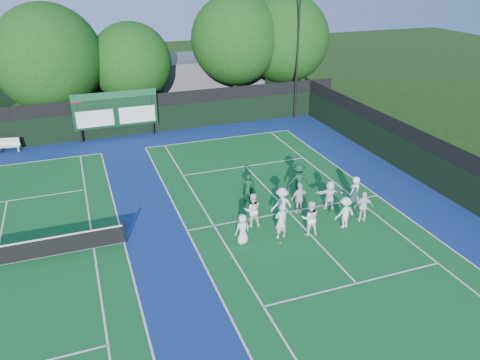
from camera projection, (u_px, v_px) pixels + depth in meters
name	position (u px, v px, depth m)	size (l,w,h in m)	color
ground	(297.00, 221.00, 23.66)	(120.00, 120.00, 0.00)	#18320D
court_apron	(177.00, 233.00, 22.64)	(34.00, 32.00, 0.01)	navy
near_court	(289.00, 212.00, 24.50)	(11.05, 23.85, 0.01)	#125724
back_fence	(130.00, 118.00, 34.83)	(34.00, 0.08, 3.00)	black
divider_fence_right	(432.00, 165.00, 26.73)	(0.08, 32.00, 3.00)	black
scoreboard	(115.00, 110.00, 33.81)	(6.00, 0.21, 3.55)	black
clubhouse	(161.00, 81.00, 42.60)	(18.00, 6.00, 4.00)	#5A5A5F
light_pole_right	(298.00, 40.00, 36.67)	(1.20, 0.30, 10.12)	black
bench	(8.00, 145.00, 32.02)	(1.60, 0.67, 0.98)	silver
tree_b	(51.00, 61.00, 34.70)	(7.98, 7.98, 9.40)	black
tree_c	(133.00, 65.00, 36.86)	(6.29, 6.29, 7.84)	black
tree_d	(237.00, 42.00, 39.01)	(7.40, 7.40, 9.72)	black
tree_e	(286.00, 41.00, 40.50)	(7.52, 7.52, 9.61)	black
tennis_ball_0	(280.00, 243.00, 21.76)	(0.07, 0.07, 0.07)	#D7EA1B
tennis_ball_1	(283.00, 192.00, 26.56)	(0.07, 0.07, 0.07)	#D7EA1B
tennis_ball_4	(278.00, 180.00, 27.97)	(0.07, 0.07, 0.07)	#D7EA1B
tennis_ball_5	(314.00, 212.00, 24.44)	(0.07, 0.07, 0.07)	#D7EA1B
player_front_0	(243.00, 229.00, 21.52)	(0.73, 0.47, 1.49)	silver
player_front_1	(281.00, 221.00, 21.89)	(0.65, 0.43, 1.78)	silver
player_front_2	(310.00, 218.00, 22.18)	(0.86, 0.67, 1.76)	white
player_front_3	(345.00, 213.00, 22.79)	(1.05, 0.61, 1.63)	white
player_front_4	(363.00, 207.00, 23.34)	(0.95, 0.40, 1.62)	white
player_back_0	(252.00, 210.00, 22.89)	(0.86, 0.67, 1.77)	white
player_back_1	(282.00, 204.00, 23.44)	(1.14, 0.66, 1.76)	white
player_back_2	(300.00, 198.00, 24.10)	(0.99, 0.41, 1.69)	silver
player_back_3	(330.00, 195.00, 24.58)	(1.46, 0.46, 1.57)	white
player_back_4	(355.00, 190.00, 25.15)	(0.75, 0.49, 1.54)	silver
coach_left	(248.00, 189.00, 24.96)	(0.65, 0.43, 1.78)	#0F381B
coach_right	(299.00, 180.00, 25.80)	(1.25, 0.72, 1.94)	#0F3922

